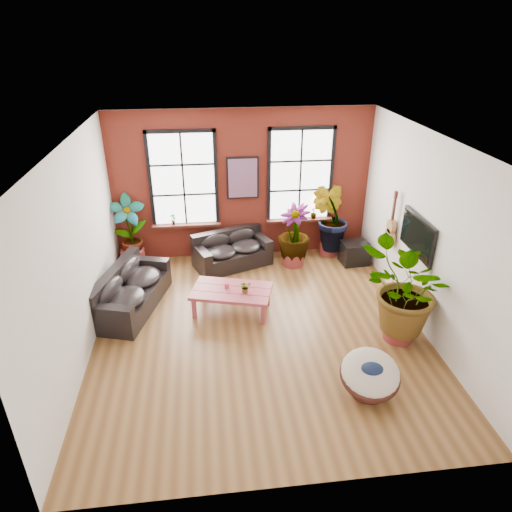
{
  "coord_description": "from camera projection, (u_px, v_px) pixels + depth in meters",
  "views": [
    {
      "loc": [
        -0.89,
        -6.9,
        5.11
      ],
      "look_at": [
        0.0,
        0.6,
        1.25
      ],
      "focal_mm": 32.0,
      "sensor_mm": 36.0,
      "label": 1
    }
  ],
  "objects": [
    {
      "name": "room",
      "position": [
        259.0,
        242.0,
        7.85
      ],
      "size": [
        6.04,
        6.54,
        3.54
      ],
      "color": "brown",
      "rests_on": "ground"
    },
    {
      "name": "floor_plant_back_left",
      "position": [
        129.0,
        228.0,
        10.41
      ],
      "size": [
        0.93,
        0.74,
        1.57
      ],
      "primitive_type": "imported",
      "rotation": [
        0.0,
        0.0,
        0.23
      ],
      "color": "#184E14",
      "rests_on": "ground"
    },
    {
      "name": "poster",
      "position": [
        243.0,
        178.0,
        10.45
      ],
      "size": [
        0.74,
        0.06,
        0.98
      ],
      "color": "black",
      "rests_on": "room"
    },
    {
      "name": "pot_back_right",
      "position": [
        329.0,
        247.0,
        11.27
      ],
      "size": [
        0.58,
        0.58,
        0.34
      ],
      "rotation": [
        0.0,
        0.0,
        -0.29
      ],
      "color": "maroon",
      "rests_on": "ground"
    },
    {
      "name": "sofa_back",
      "position": [
        231.0,
        251.0,
        10.69
      ],
      "size": [
        1.93,
        1.42,
        0.8
      ],
      "rotation": [
        0.0,
        0.0,
        0.37
      ],
      "color": "black",
      "rests_on": "ground"
    },
    {
      "name": "coffee_table",
      "position": [
        232.0,
        292.0,
        8.9
      ],
      "size": [
        1.7,
        1.25,
        0.59
      ],
      "rotation": [
        0.0,
        0.0,
        -0.28
      ],
      "color": "#9A3743",
      "rests_on": "ground"
    },
    {
      "name": "tv_wall_unit",
      "position": [
        409.0,
        234.0,
        8.65
      ],
      "size": [
        0.13,
        1.86,
        1.2
      ],
      "color": "black",
      "rests_on": "room"
    },
    {
      "name": "media_box",
      "position": [
        355.0,
        253.0,
        10.81
      ],
      "size": [
        0.66,
        0.57,
        0.52
      ],
      "rotation": [
        0.0,
        0.0,
        0.08
      ],
      "color": "black",
      "rests_on": "ground"
    },
    {
      "name": "pot_mid",
      "position": [
        293.0,
        257.0,
        10.77
      ],
      "size": [
        0.57,
        0.57,
        0.37
      ],
      "rotation": [
        0.0,
        0.0,
        0.12
      ],
      "color": "maroon",
      "rests_on": "ground"
    },
    {
      "name": "floor_plant_back_right",
      "position": [
        330.0,
        218.0,
        10.92
      ],
      "size": [
        1.14,
        1.11,
        1.62
      ],
      "primitive_type": "imported",
      "rotation": [
        0.0,
        0.0,
        2.49
      ],
      "color": "#184E14",
      "rests_on": "ground"
    },
    {
      "name": "table_plant",
      "position": [
        245.0,
        287.0,
        8.73
      ],
      "size": [
        0.26,
        0.24,
        0.23
      ],
      "primitive_type": "imported",
      "rotation": [
        0.0,
        0.0,
        0.33
      ],
      "color": "#184E14",
      "rests_on": "coffee_table"
    },
    {
      "name": "papasan_chair",
      "position": [
        370.0,
        375.0,
        6.91
      ],
      "size": [
        1.04,
        1.06,
        0.69
      ],
      "rotation": [
        0.0,
        0.0,
        -0.15
      ],
      "color": "#3F1D16",
      "rests_on": "ground"
    },
    {
      "name": "sill_plant_right",
      "position": [
        313.0,
        213.0,
        10.99
      ],
      "size": [
        0.19,
        0.19,
        0.27
      ],
      "primitive_type": "imported",
      "rotation": [
        0.0,
        0.0,
        3.49
      ],
      "color": "#184E14",
      "rests_on": "room"
    },
    {
      "name": "pot_back_left",
      "position": [
        133.0,
        257.0,
        10.72
      ],
      "size": [
        0.6,
        0.6,
        0.41
      ],
      "rotation": [
        0.0,
        0.0,
        0.08
      ],
      "color": "maroon",
      "rests_on": "ground"
    },
    {
      "name": "sofa_left",
      "position": [
        129.0,
        291.0,
        9.04
      ],
      "size": [
        1.44,
        2.27,
        0.83
      ],
      "rotation": [
        0.0,
        0.0,
        1.28
      ],
      "color": "black",
      "rests_on": "ground"
    },
    {
      "name": "floor_plant_right_wall",
      "position": [
        406.0,
        292.0,
        7.81
      ],
      "size": [
        2.01,
        1.94,
        1.7
      ],
      "primitive_type": "imported",
      "rotation": [
        0.0,
        0.0,
        3.72
      ],
      "color": "#184E14",
      "rests_on": "ground"
    },
    {
      "name": "pot_right_wall",
      "position": [
        398.0,
        329.0,
        8.21
      ],
      "size": [
        0.58,
        0.58,
        0.39
      ],
      "rotation": [
        0.0,
        0.0,
        -0.11
      ],
      "color": "maroon",
      "rests_on": "ground"
    },
    {
      "name": "sill_plant_left",
      "position": [
        173.0,
        219.0,
        10.64
      ],
      "size": [
        0.17,
        0.17,
        0.27
      ],
      "primitive_type": "imported",
      "rotation": [
        0.0,
        0.0,
        0.79
      ],
      "color": "#184E14",
      "rests_on": "room"
    },
    {
      "name": "floor_plant_mid",
      "position": [
        294.0,
        233.0,
        10.51
      ],
      "size": [
        1.04,
        1.04,
        1.34
      ],
      "primitive_type": "imported",
      "rotation": [
        0.0,
        0.0,
        5.31
      ],
      "color": "#184E14",
      "rests_on": "ground"
    }
  ]
}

